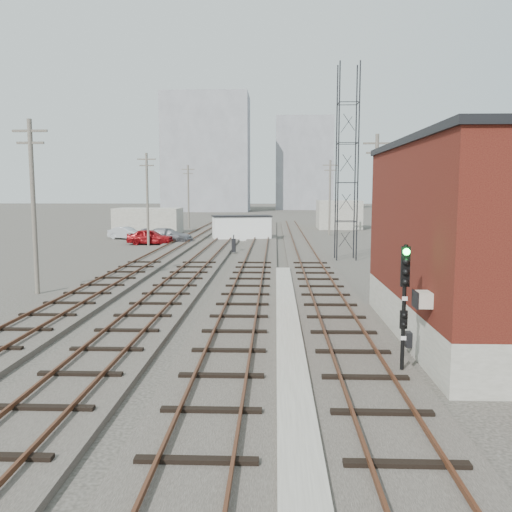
{
  "coord_description": "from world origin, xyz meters",
  "views": [
    {
      "loc": [
        -0.0,
        -7.59,
        5.38
      ],
      "look_at": [
        -0.95,
        18.72,
        2.2
      ],
      "focal_mm": 38.0,
      "sensor_mm": 36.0,
      "label": 1
    }
  ],
  "objects_px": {
    "switch_stand": "(234,245)",
    "car_red": "(150,237)",
    "signal_mast": "(404,301)",
    "site_trailer": "(242,228)",
    "car_silver": "(126,233)",
    "car_grey": "(168,235)"
  },
  "relations": [
    {
      "from": "car_red",
      "to": "switch_stand",
      "type": "bearing_deg",
      "value": -128.12
    },
    {
      "from": "site_trailer",
      "to": "car_silver",
      "type": "xyz_separation_m",
      "value": [
        -12.88,
        0.24,
        -0.67
      ]
    },
    {
      "from": "site_trailer",
      "to": "car_silver",
      "type": "bearing_deg",
      "value": 166.46
    },
    {
      "from": "car_silver",
      "to": "signal_mast",
      "type": "bearing_deg",
      "value": -133.84
    },
    {
      "from": "switch_stand",
      "to": "signal_mast",
      "type": "bearing_deg",
      "value": -76.29
    },
    {
      "from": "switch_stand",
      "to": "car_red",
      "type": "height_order",
      "value": "switch_stand"
    },
    {
      "from": "car_red",
      "to": "car_grey",
      "type": "height_order",
      "value": "car_red"
    },
    {
      "from": "car_red",
      "to": "car_grey",
      "type": "xyz_separation_m",
      "value": [
        1.39,
        1.93,
        -0.03
      ]
    },
    {
      "from": "switch_stand",
      "to": "car_red",
      "type": "relative_size",
      "value": 0.32
    },
    {
      "from": "site_trailer",
      "to": "car_silver",
      "type": "relative_size",
      "value": 1.63
    },
    {
      "from": "car_silver",
      "to": "car_grey",
      "type": "height_order",
      "value": "car_grey"
    },
    {
      "from": "car_grey",
      "to": "car_red",
      "type": "bearing_deg",
      "value": 146.75
    },
    {
      "from": "switch_stand",
      "to": "car_silver",
      "type": "xyz_separation_m",
      "value": [
        -13.0,
        13.13,
        -0.01
      ]
    },
    {
      "from": "signal_mast",
      "to": "car_red",
      "type": "xyz_separation_m",
      "value": [
        -16.27,
        38.33,
        -1.46
      ]
    },
    {
      "from": "site_trailer",
      "to": "car_grey",
      "type": "bearing_deg",
      "value": -166.67
    },
    {
      "from": "car_grey",
      "to": "car_silver",
      "type": "bearing_deg",
      "value": 57.26
    },
    {
      "from": "car_red",
      "to": "car_grey",
      "type": "relative_size",
      "value": 0.88
    },
    {
      "from": "car_silver",
      "to": "car_grey",
      "type": "distance_m",
      "value": 6.65
    },
    {
      "from": "signal_mast",
      "to": "site_trailer",
      "type": "relative_size",
      "value": 0.57
    },
    {
      "from": "signal_mast",
      "to": "site_trailer",
      "type": "distance_m",
      "value": 44.49
    },
    {
      "from": "signal_mast",
      "to": "site_trailer",
      "type": "height_order",
      "value": "signal_mast"
    },
    {
      "from": "car_silver",
      "to": "car_red",
      "type": "bearing_deg",
      "value": -123.63
    }
  ]
}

